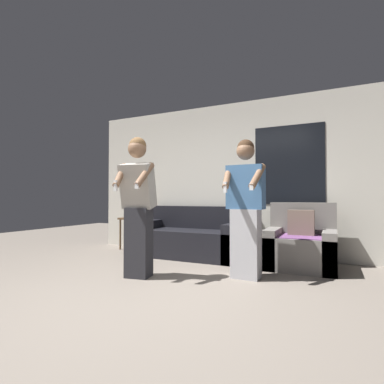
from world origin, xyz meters
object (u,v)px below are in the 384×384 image
Objects in this scene: person_left at (138,205)px; side_table at (135,222)px; couch at (192,238)px; armchair at (301,245)px; person_right at (246,207)px.

side_table is at bearing 127.25° from person_left.
armchair is (1.79, -0.10, 0.01)m from couch.
couch is 1.12× the size of person_right.
side_table is 2.22m from person_left.
person_right is (2.56, -1.18, 0.36)m from side_table.
couch reaches higher than side_table.
armchair reaches higher than side_table.
armchair is at bearing -5.35° from side_table.
person_left is at bearing -155.70° from person_right.
person_right reaches higher than couch.
person_left is 1.36m from person_right.
side_table is 2.85m from person_right.
armchair is 0.54× the size of person_right.
person_left is at bearing -52.75° from side_table.
couch is 2.54× the size of side_table.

